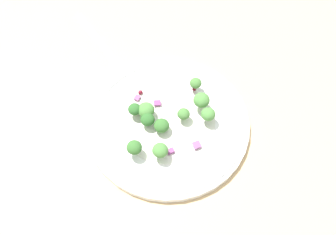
% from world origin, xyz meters
% --- Properties ---
extents(ground_plane, '(1.80, 1.80, 0.02)m').
position_xyz_m(ground_plane, '(0.00, 0.00, -0.01)').
color(ground_plane, tan).
extents(plate, '(0.28, 0.28, 0.02)m').
position_xyz_m(plate, '(0.01, 0.01, 0.01)').
color(plate, white).
rests_on(plate, ground_plane).
extents(dressing_pool, '(0.16, 0.16, 0.00)m').
position_xyz_m(dressing_pool, '(0.01, 0.01, 0.01)').
color(dressing_pool, white).
rests_on(dressing_pool, plate).
extents(broccoli_floret_0, '(0.03, 0.03, 0.03)m').
position_xyz_m(broccoli_floret_0, '(0.03, -0.00, 0.03)').
color(broccoli_floret_0, '#8EB77A').
rests_on(broccoli_floret_0, plate).
extents(broccoli_floret_1, '(0.02, 0.02, 0.02)m').
position_xyz_m(broccoli_floret_1, '(0.01, 0.08, 0.03)').
color(broccoli_floret_1, '#9EC684').
rests_on(broccoli_floret_1, plate).
extents(broccoli_floret_2, '(0.03, 0.03, 0.03)m').
position_xyz_m(broccoli_floret_2, '(-0.02, 0.07, 0.04)').
color(broccoli_floret_2, '#9EC684').
rests_on(broccoli_floret_2, plate).
extents(broccoli_floret_3, '(0.02, 0.02, 0.02)m').
position_xyz_m(broccoli_floret_3, '(0.00, -0.05, 0.03)').
color(broccoli_floret_3, '#9EC684').
rests_on(broccoli_floret_3, plate).
extents(broccoli_floret_4, '(0.02, 0.02, 0.02)m').
position_xyz_m(broccoli_floret_4, '(-0.06, 0.06, 0.03)').
color(broccoli_floret_4, '#9EC684').
rests_on(broccoli_floret_4, plate).
extents(broccoli_floret_5, '(0.02, 0.02, 0.02)m').
position_xyz_m(broccoli_floret_5, '(0.02, -0.02, 0.03)').
color(broccoli_floret_5, '#ADD18E').
rests_on(broccoli_floret_5, plate).
extents(broccoli_floret_6, '(0.03, 0.03, 0.03)m').
position_xyz_m(broccoli_floret_6, '(0.00, -0.03, 0.03)').
color(broccoli_floret_6, '#8EB77A').
rests_on(broccoli_floret_6, plate).
extents(broccoli_floret_7, '(0.02, 0.02, 0.03)m').
position_xyz_m(broccoli_floret_7, '(0.07, -0.04, 0.03)').
color(broccoli_floret_7, '#8EB77A').
rests_on(broccoli_floret_7, plate).
extents(broccoli_floret_8, '(0.03, 0.03, 0.03)m').
position_xyz_m(broccoli_floret_8, '(0.08, -0.00, 0.03)').
color(broccoli_floret_8, '#8EB77A').
rests_on(broccoli_floret_8, plate).
extents(broccoli_floret_9, '(0.02, 0.02, 0.02)m').
position_xyz_m(broccoli_floret_9, '(0.01, 0.04, 0.03)').
color(broccoli_floret_9, '#8EB77A').
rests_on(broccoli_floret_9, plate).
extents(cranberry_0, '(0.01, 0.01, 0.01)m').
position_xyz_m(cranberry_0, '(-0.05, 0.05, 0.02)').
color(cranberry_0, maroon).
rests_on(cranberry_0, plate).
extents(cranberry_1, '(0.01, 0.01, 0.01)m').
position_xyz_m(cranberry_1, '(-0.04, -0.04, 0.02)').
color(cranberry_1, maroon).
rests_on(cranberry_1, plate).
extents(cranberry_2, '(0.01, 0.01, 0.01)m').
position_xyz_m(cranberry_2, '(-0.01, -0.04, 0.02)').
color(cranberry_2, maroon).
rests_on(cranberry_2, plate).
extents(onion_bit_0, '(0.01, 0.01, 0.00)m').
position_xyz_m(onion_bit_0, '(-0.03, -0.05, 0.02)').
color(onion_bit_0, '#934C84').
rests_on(onion_bit_0, plate).
extents(onion_bit_1, '(0.02, 0.02, 0.00)m').
position_xyz_m(onion_bit_1, '(0.06, 0.06, 0.02)').
color(onion_bit_1, '#934C84').
rests_on(onion_bit_1, plate).
extents(onion_bit_2, '(0.01, 0.01, 0.00)m').
position_xyz_m(onion_bit_2, '(-0.02, -0.01, 0.02)').
color(onion_bit_2, '#843D75').
rests_on(onion_bit_2, plate).
extents(onion_bit_3, '(0.01, 0.01, 0.01)m').
position_xyz_m(onion_bit_3, '(0.07, 0.02, 0.02)').
color(onion_bit_3, '#843D75').
rests_on(onion_bit_3, plate).
extents(fork, '(0.16, 0.13, 0.01)m').
position_xyz_m(fork, '(-0.16, -0.12, 0.00)').
color(fork, silver).
rests_on(fork, ground_plane).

